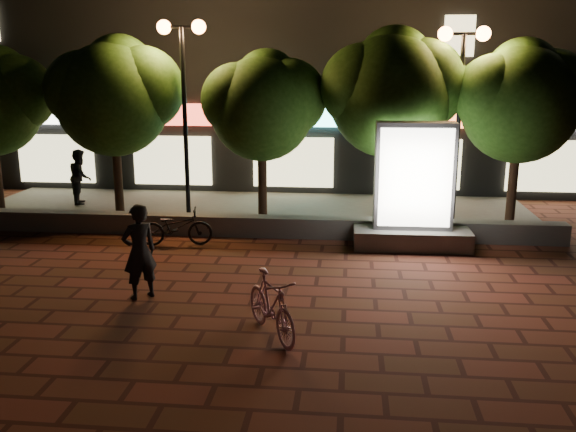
# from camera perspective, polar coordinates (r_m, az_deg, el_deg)

# --- Properties ---
(ground) EXTENTS (80.00, 80.00, 0.00)m
(ground) POSITION_cam_1_polar(r_m,az_deg,el_deg) (11.64, -8.62, -7.04)
(ground) COLOR maroon
(ground) RESTS_ON ground
(retaining_wall) EXTENTS (16.00, 0.45, 0.50)m
(retaining_wall) POSITION_cam_1_polar(r_m,az_deg,el_deg) (15.28, -4.98, -0.88)
(retaining_wall) COLOR #64635D
(retaining_wall) RESTS_ON ground
(sidewalk) EXTENTS (16.00, 5.00, 0.08)m
(sidewalk) POSITION_cam_1_polar(r_m,az_deg,el_deg) (17.72, -3.47, 0.50)
(sidewalk) COLOR #64635D
(sidewalk) RESTS_ON ground
(building_block) EXTENTS (28.00, 8.12, 11.30)m
(building_block) POSITION_cam_1_polar(r_m,az_deg,el_deg) (23.69, -1.06, 15.94)
(building_block) COLOR black
(building_block) RESTS_ON ground
(tree_left) EXTENTS (3.60, 3.00, 4.89)m
(tree_left) POSITION_cam_1_polar(r_m,az_deg,el_deg) (17.18, -15.85, 11.07)
(tree_left) COLOR black
(tree_left) RESTS_ON sidewalk
(tree_mid) EXTENTS (3.24, 2.70, 4.50)m
(tree_mid) POSITION_cam_1_polar(r_m,az_deg,el_deg) (16.17, -2.27, 10.62)
(tree_mid) COLOR black
(tree_mid) RESTS_ON sidewalk
(tree_right) EXTENTS (3.72, 3.10, 5.07)m
(tree_right) POSITION_cam_1_polar(r_m,az_deg,el_deg) (16.02, 9.75, 11.66)
(tree_right) COLOR black
(tree_right) RESTS_ON sidewalk
(tree_far_right) EXTENTS (3.48, 2.90, 4.76)m
(tree_far_right) POSITION_cam_1_polar(r_m,az_deg,el_deg) (16.55, 21.02, 10.34)
(tree_far_right) COLOR black
(tree_far_right) RESTS_ON sidewalk
(street_lamp_left) EXTENTS (1.26, 0.36, 5.18)m
(street_lamp_left) POSITION_cam_1_polar(r_m,az_deg,el_deg) (16.30, -9.79, 13.32)
(street_lamp_left) COLOR black
(street_lamp_left) RESTS_ON sidewalk
(street_lamp_right) EXTENTS (1.26, 0.36, 4.98)m
(street_lamp_right) POSITION_cam_1_polar(r_m,az_deg,el_deg) (15.95, 15.91, 12.51)
(street_lamp_right) COLOR black
(street_lamp_right) RESTS_ON sidewalk
(ad_kiosk) EXTENTS (2.70, 1.37, 2.90)m
(ad_kiosk) POSITION_cam_1_polar(r_m,az_deg,el_deg) (14.40, 11.59, 1.74)
(ad_kiosk) COLOR #64635D
(ad_kiosk) RESTS_ON ground
(scooter_pink) EXTENTS (1.29, 1.71, 1.03)m
(scooter_pink) POSITION_cam_1_polar(r_m,az_deg,el_deg) (9.53, -1.58, -8.36)
(scooter_pink) COLOR #BE758D
(scooter_pink) RESTS_ON ground
(rider) EXTENTS (0.76, 0.74, 1.75)m
(rider) POSITION_cam_1_polar(r_m,az_deg,el_deg) (11.28, -13.72, -3.26)
(rider) COLOR black
(rider) RESTS_ON ground
(scooter_parked) EXTENTS (1.77, 0.88, 0.89)m
(scooter_parked) POSITION_cam_1_polar(r_m,az_deg,el_deg) (14.55, -10.44, -1.02)
(scooter_parked) COLOR black
(scooter_parked) RESTS_ON ground
(pedestrian) EXTENTS (0.85, 0.96, 1.65)m
(pedestrian) POSITION_cam_1_polar(r_m,az_deg,el_deg) (19.33, -18.82, 3.51)
(pedestrian) COLOR black
(pedestrian) RESTS_ON sidewalk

